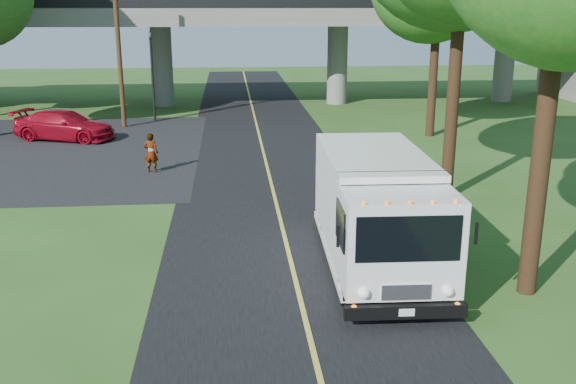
{
  "coord_description": "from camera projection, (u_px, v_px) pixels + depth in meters",
  "views": [
    {
      "loc": [
        -1.55,
        -12.63,
        6.68
      ],
      "look_at": [
        0.04,
        4.65,
        1.6
      ],
      "focal_mm": 40.0,
      "sensor_mm": 36.0,
      "label": 1
    }
  ],
  "objects": [
    {
      "name": "pedestrian",
      "position": [
        151.0,
        153.0,
        26.33
      ],
      "size": [
        0.68,
        0.52,
        1.66
      ],
      "primitive_type": "imported",
      "rotation": [
        0.0,
        0.0,
        2.92
      ],
      "color": "gray",
      "rests_on": "ground"
    },
    {
      "name": "road",
      "position": [
        274.0,
        193.0,
        23.64
      ],
      "size": [
        7.0,
        90.0,
        0.02
      ],
      "primitive_type": "cube",
      "color": "black",
      "rests_on": "ground"
    },
    {
      "name": "red_sedan",
      "position": [
        64.0,
        125.0,
        32.79
      ],
      "size": [
        5.59,
        3.63,
        1.51
      ],
      "primitive_type": "imported",
      "rotation": [
        0.0,
        0.0,
        1.25
      ],
      "color": "maroon",
      "rests_on": "ground"
    },
    {
      "name": "utility_pole",
      "position": [
        118.0,
        44.0,
        35.07
      ],
      "size": [
        1.6,
        0.26,
        9.0
      ],
      "color": "#472D19",
      "rests_on": "ground"
    },
    {
      "name": "parking_lot",
      "position": [
        30.0,
        152.0,
        30.32
      ],
      "size": [
        16.0,
        18.0,
        0.01
      ],
      "primitive_type": "cube",
      "color": "black",
      "rests_on": "ground"
    },
    {
      "name": "lane_line",
      "position": [
        273.0,
        192.0,
        23.63
      ],
      "size": [
        0.12,
        90.0,
        0.01
      ],
      "primitive_type": "cube",
      "color": "gold",
      "rests_on": "road"
    },
    {
      "name": "step_van",
      "position": [
        377.0,
        208.0,
        16.61
      ],
      "size": [
        2.83,
        7.15,
        2.97
      ],
      "rotation": [
        0.0,
        0.0,
        -0.03
      ],
      "color": "white",
      "rests_on": "ground"
    },
    {
      "name": "traffic_signal",
      "position": [
        152.0,
        67.0,
        37.51
      ],
      "size": [
        0.18,
        0.22,
        5.2
      ],
      "color": "black",
      "rests_on": "ground"
    },
    {
      "name": "ground",
      "position": [
        305.0,
        321.0,
        14.08
      ],
      "size": [
        120.0,
        120.0,
        0.0
      ],
      "primitive_type": "plane",
      "color": "#2C511D",
      "rests_on": "ground"
    },
    {
      "name": "overpass",
      "position": [
        250.0,
        37.0,
        43.39
      ],
      "size": [
        54.0,
        10.0,
        7.3
      ],
      "color": "slate",
      "rests_on": "ground"
    }
  ]
}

